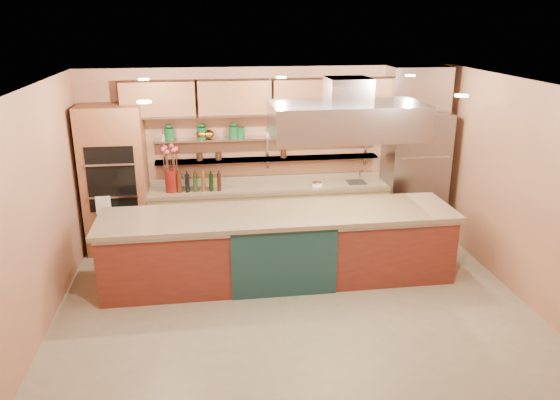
{
  "coord_description": "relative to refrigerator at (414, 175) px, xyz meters",
  "views": [
    {
      "loc": [
        -1.02,
        -6.16,
        3.55
      ],
      "look_at": [
        -0.04,
        1.0,
        1.11
      ],
      "focal_mm": 35.0,
      "sensor_mm": 36.0,
      "label": 1
    }
  ],
  "objects": [
    {
      "name": "ceiling",
      "position": [
        -2.35,
        -2.14,
        1.75
      ],
      "size": [
        6.0,
        5.0,
        0.02
      ],
      "primitive_type": "cube",
      "color": "black",
      "rests_on": "wall_back"
    },
    {
      "name": "flower_vase",
      "position": [
        -3.95,
        0.01,
        0.06
      ],
      "size": [
        0.21,
        0.21,
        0.35
      ],
      "primitive_type": "cylinder",
      "rotation": [
        0.0,
        0.0,
        0.07
      ],
      "color": "#61110E",
      "rests_on": "back_counter"
    },
    {
      "name": "oil_bottle_cluster",
      "position": [
        -3.58,
        0.01,
        0.02
      ],
      "size": [
        0.87,
        0.27,
        0.28
      ],
      "primitive_type": "cube",
      "rotation": [
        0.0,
        0.0,
        0.03
      ],
      "color": "black",
      "rests_on": "back_counter"
    },
    {
      "name": "ceiling_downlights",
      "position": [
        -2.35,
        -1.94,
        1.72
      ],
      "size": [
        4.0,
        2.8,
        0.02
      ],
      "primitive_type": "cube",
      "color": "#FFE5A5",
      "rests_on": "ceiling"
    },
    {
      "name": "wall_left",
      "position": [
        -5.35,
        -2.14,
        0.35
      ],
      "size": [
        0.04,
        5.0,
        2.8
      ],
      "primitive_type": "cube",
      "color": "#AD7352",
      "rests_on": "floor"
    },
    {
      "name": "wall_shelf_upper",
      "position": [
        -2.4,
        0.23,
        0.65
      ],
      "size": [
        3.6,
        0.26,
        0.03
      ],
      "primitive_type": "cube",
      "color": "#AAACB1",
      "rests_on": "wall_back"
    },
    {
      "name": "kitchen_scale",
      "position": [
        -1.64,
        0.01,
        -0.08
      ],
      "size": [
        0.18,
        0.16,
        0.08
      ],
      "primitive_type": "cube",
      "rotation": [
        0.0,
        0.0,
        0.33
      ],
      "color": "white",
      "rests_on": "back_counter"
    },
    {
      "name": "back_counter",
      "position": [
        -2.4,
        0.06,
        -0.58
      ],
      "size": [
        3.84,
        0.64,
        0.93
      ],
      "primitive_type": "cube",
      "color": "tan",
      "rests_on": "floor"
    },
    {
      "name": "refrigerator",
      "position": [
        0.0,
        0.0,
        0.0
      ],
      "size": [
        0.95,
        0.72,
        2.1
      ],
      "primitive_type": "cube",
      "color": "gray",
      "rests_on": "floor"
    },
    {
      "name": "island",
      "position": [
        -2.44,
        -1.36,
        -0.55
      ],
      "size": [
        4.8,
        1.09,
        1.0
      ],
      "primitive_type": "cube",
      "rotation": [
        0.0,
        0.0,
        0.01
      ],
      "color": "maroon",
      "rests_on": "floor"
    },
    {
      "name": "copper_kettle",
      "position": [
        -3.34,
        0.23,
        0.74
      ],
      "size": [
        0.21,
        0.21,
        0.14
      ],
      "primitive_type": "ellipsoid",
      "rotation": [
        0.0,
        0.0,
        0.25
      ],
      "color": "#B16729",
      "rests_on": "wall_shelf_upper"
    },
    {
      "name": "wall_back",
      "position": [
        -2.35,
        0.36,
        0.35
      ],
      "size": [
        6.0,
        0.04,
        2.8
      ],
      "primitive_type": "cube",
      "color": "#AD7352",
      "rests_on": "floor"
    },
    {
      "name": "range_hood",
      "position": [
        -1.54,
        -1.36,
        1.2
      ],
      "size": [
        2.0,
        1.0,
        0.45
      ],
      "primitive_type": "cube",
      "color": "#AAACB1",
      "rests_on": "ceiling"
    },
    {
      "name": "wall_right",
      "position": [
        0.65,
        -2.14,
        0.35
      ],
      "size": [
        0.04,
        5.0,
        2.8
      ],
      "primitive_type": "cube",
      "color": "#AD7352",
      "rests_on": "floor"
    },
    {
      "name": "upper_cabinets",
      "position": [
        -2.35,
        0.18,
        1.3
      ],
      "size": [
        4.6,
        0.36,
        0.55
      ],
      "primitive_type": "cube",
      "color": "brown",
      "rests_on": "wall_back"
    },
    {
      "name": "floor",
      "position": [
        -2.35,
        -2.14,
        -1.06
      ],
      "size": [
        6.0,
        5.0,
        0.02
      ],
      "primitive_type": "cube",
      "color": "gray",
      "rests_on": "ground"
    },
    {
      "name": "green_canister",
      "position": [
        -2.84,
        0.23,
        0.75
      ],
      "size": [
        0.18,
        0.18,
        0.16
      ],
      "primitive_type": "cylinder",
      "rotation": [
        0.0,
        0.0,
        -0.42
      ],
      "color": "#0F4921",
      "rests_on": "wall_shelf_upper"
    },
    {
      "name": "oven_stack",
      "position": [
        -4.8,
        0.04,
        0.1
      ],
      "size": [
        0.95,
        0.64,
        2.3
      ],
      "primitive_type": "cube",
      "color": "brown",
      "rests_on": "floor"
    },
    {
      "name": "bar_faucet",
      "position": [
        -0.89,
        0.11,
        -0.01
      ],
      "size": [
        0.04,
        0.04,
        0.22
      ],
      "primitive_type": "cylinder",
      "rotation": [
        0.0,
        0.0,
        0.3
      ],
      "color": "white",
      "rests_on": "back_counter"
    },
    {
      "name": "wall_shelf_lower",
      "position": [
        -2.4,
        0.23,
        0.3
      ],
      "size": [
        3.6,
        0.26,
        0.03
      ],
      "primitive_type": "cube",
      "color": "#AAACB1",
      "rests_on": "wall_back"
    },
    {
      "name": "wall_front",
      "position": [
        -2.35,
        -4.64,
        0.35
      ],
      "size": [
        6.0,
        0.04,
        2.8
      ],
      "primitive_type": "cube",
      "color": "#AD7352",
      "rests_on": "floor"
    }
  ]
}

